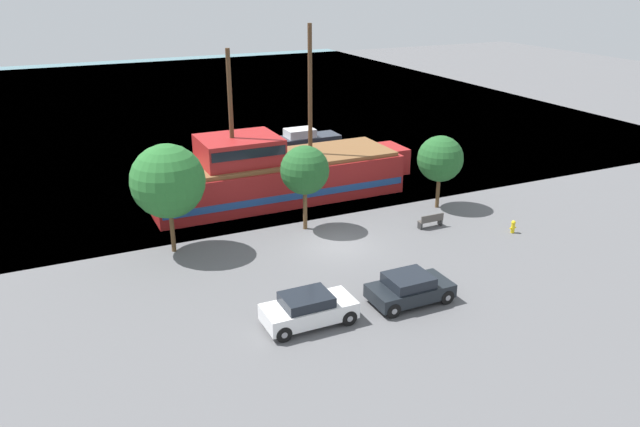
{
  "coord_description": "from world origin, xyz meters",
  "views": [
    {
      "loc": [
        -14.25,
        -28.22,
        14.25
      ],
      "look_at": [
        -0.09,
        2.0,
        1.2
      ],
      "focal_mm": 35.0,
      "sensor_mm": 36.0,
      "label": 1
    }
  ],
  "objects_px": {
    "fire_hydrant": "(513,226)",
    "bench_promenade_east": "(431,221)",
    "moored_boat_dockside": "(304,141)",
    "parked_car_curb_mid": "(308,309)",
    "parked_car_curb_front": "(410,288)",
    "pirate_ship": "(274,174)"
  },
  "relations": [
    {
      "from": "fire_hydrant",
      "to": "bench_promenade_east",
      "type": "xyz_separation_m",
      "value": [
        -3.85,
        2.7,
        0.02
      ]
    },
    {
      "from": "moored_boat_dockside",
      "to": "parked_car_curb_mid",
      "type": "distance_m",
      "value": 28.35
    },
    {
      "from": "fire_hydrant",
      "to": "bench_promenade_east",
      "type": "height_order",
      "value": "bench_promenade_east"
    },
    {
      "from": "parked_car_curb_front",
      "to": "fire_hydrant",
      "type": "height_order",
      "value": "parked_car_curb_front"
    },
    {
      "from": "parked_car_curb_mid",
      "to": "bench_promenade_east",
      "type": "relative_size",
      "value": 2.59
    },
    {
      "from": "moored_boat_dockside",
      "to": "fire_hydrant",
      "type": "xyz_separation_m",
      "value": [
        3.61,
        -21.91,
        -0.29
      ]
    },
    {
      "from": "bench_promenade_east",
      "to": "fire_hydrant",
      "type": "bearing_deg",
      "value": -35.12
    },
    {
      "from": "parked_car_curb_mid",
      "to": "fire_hydrant",
      "type": "bearing_deg",
      "value": 15.5
    },
    {
      "from": "parked_car_curb_mid",
      "to": "bench_promenade_east",
      "type": "distance_m",
      "value": 12.95
    },
    {
      "from": "pirate_ship",
      "to": "moored_boat_dockside",
      "type": "relative_size",
      "value": 2.98
    },
    {
      "from": "pirate_ship",
      "to": "moored_boat_dockside",
      "type": "xyz_separation_m",
      "value": [
        6.77,
        10.52,
        -0.98
      ]
    },
    {
      "from": "pirate_ship",
      "to": "moored_boat_dockside",
      "type": "bearing_deg",
      "value": 57.23
    },
    {
      "from": "pirate_ship",
      "to": "parked_car_curb_mid",
      "type": "bearing_deg",
      "value": -106.07
    },
    {
      "from": "moored_boat_dockside",
      "to": "parked_car_curb_mid",
      "type": "xyz_separation_m",
      "value": [
        -11.24,
        -26.03,
        0.03
      ]
    },
    {
      "from": "parked_car_curb_mid",
      "to": "fire_hydrant",
      "type": "distance_m",
      "value": 15.41
    },
    {
      "from": "moored_boat_dockside",
      "to": "parked_car_curb_mid",
      "type": "height_order",
      "value": "moored_boat_dockside"
    },
    {
      "from": "parked_car_curb_mid",
      "to": "bench_promenade_east",
      "type": "bearing_deg",
      "value": 31.8
    },
    {
      "from": "pirate_ship",
      "to": "fire_hydrant",
      "type": "bearing_deg",
      "value": -47.65
    },
    {
      "from": "bench_promenade_east",
      "to": "moored_boat_dockside",
      "type": "bearing_deg",
      "value": 89.31
    },
    {
      "from": "bench_promenade_east",
      "to": "parked_car_curb_front",
      "type": "bearing_deg",
      "value": -130.61
    },
    {
      "from": "pirate_ship",
      "to": "bench_promenade_east",
      "type": "height_order",
      "value": "pirate_ship"
    },
    {
      "from": "pirate_ship",
      "to": "bench_promenade_east",
      "type": "relative_size",
      "value": 11.56
    }
  ]
}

